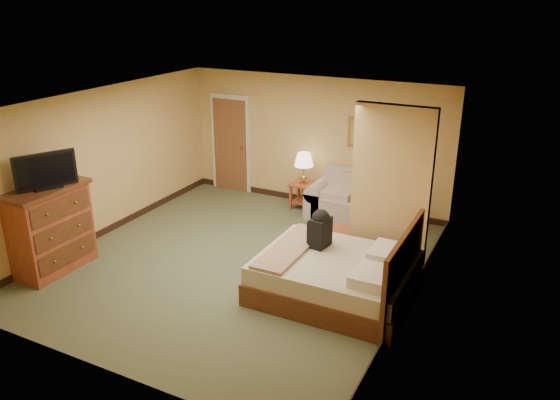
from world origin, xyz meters
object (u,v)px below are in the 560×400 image
Objects in this scene: loveseat at (356,204)px; dresser at (50,229)px; coffee_table at (328,237)px; bed at (339,276)px.

dresser is (-3.55, -4.06, 0.39)m from loveseat.
loveseat is at bearing 48.79° from dresser.
bed is at bearing -61.41° from coffee_table.
loveseat is 1.34× the size of dresser.
dresser reaches higher than loveseat.
bed reaches higher than coffee_table.
coffee_table is 0.52× the size of dresser.
coffee_table is at bearing 33.53° from dresser.
bed is (0.73, -2.83, 0.02)m from loveseat.
dresser is 4.48m from bed.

